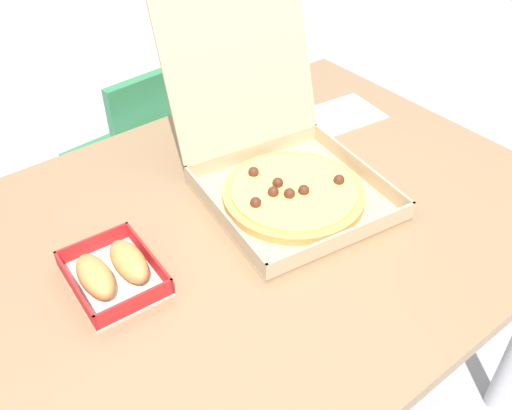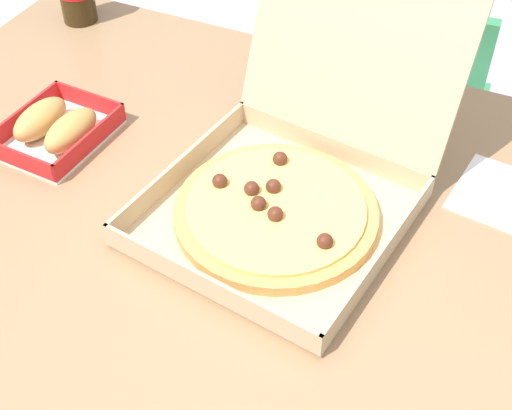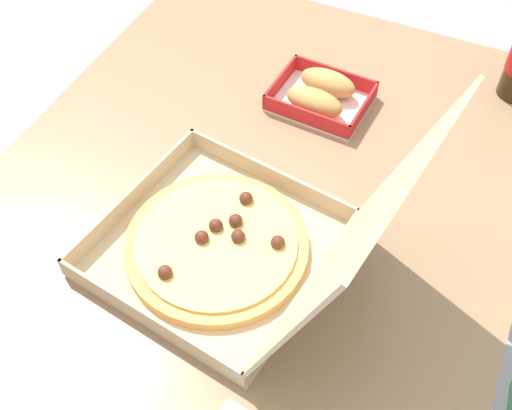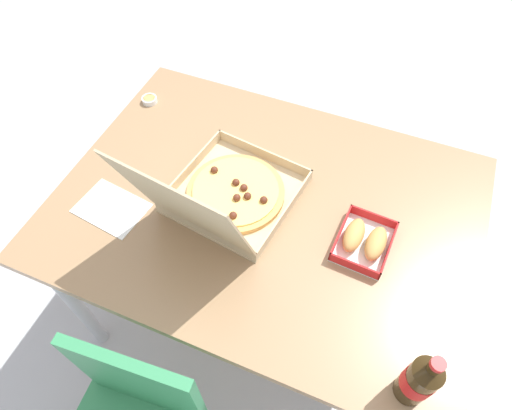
{
  "view_description": "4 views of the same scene",
  "coord_description": "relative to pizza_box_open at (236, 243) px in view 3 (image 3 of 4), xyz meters",
  "views": [
    {
      "loc": [
        -0.56,
        -0.7,
        1.53
      ],
      "look_at": [
        0.01,
        0.02,
        0.78
      ],
      "focal_mm": 39.61,
      "sensor_mm": 36.0,
      "label": 1
    },
    {
      "loc": [
        0.4,
        -0.71,
        1.53
      ],
      "look_at": [
        0.09,
        -0.04,
        0.82
      ],
      "focal_mm": 49.86,
      "sensor_mm": 36.0,
      "label": 2
    },
    {
      "loc": [
        0.64,
        0.32,
        1.64
      ],
      "look_at": [
        0.03,
        0.04,
        0.82
      ],
      "focal_mm": 44.67,
      "sensor_mm": 36.0,
      "label": 3
    },
    {
      "loc": [
        -0.28,
        0.75,
        1.87
      ],
      "look_at": [
        0.02,
        0.02,
        0.78
      ],
      "focal_mm": 30.82,
      "sensor_mm": 36.0,
      "label": 4
    }
  ],
  "objects": [
    {
      "name": "ground_plane",
      "position": [
        -0.11,
        -0.04,
        -0.81
      ],
      "size": [
        10.0,
        10.0,
        0.0
      ],
      "primitive_type": "plane",
      "color": "#B2B2B7"
    },
    {
      "name": "bread_side_box",
      "position": [
        -0.42,
        -0.02,
        -0.03
      ],
      "size": [
        0.16,
        0.2,
        0.06
      ],
      "color": "white",
      "rests_on": "dining_table"
    },
    {
      "name": "dining_table",
      "position": [
        -0.11,
        -0.04,
        -0.13
      ],
      "size": [
        1.3,
        0.96,
        0.76
      ],
      "color": "#997551",
      "rests_on": "ground_plane"
    },
    {
      "name": "pizza_box_open",
      "position": [
        0.0,
        0.0,
        0.0
      ],
      "size": [
        0.42,
        0.52,
        0.39
      ],
      "color": "tan",
      "rests_on": "dining_table"
    }
  ]
}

